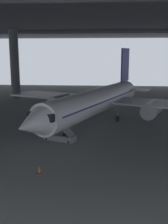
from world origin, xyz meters
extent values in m
plane|color=slate|center=(0.00, 0.00, 0.00)|extent=(110.00, 110.00, 0.00)
cylinder|color=#4C4F54|center=(-20.57, 25.42, 8.09)|extent=(2.13, 2.13, 16.18)
cube|color=#38383D|center=(0.00, 13.75, 16.78)|extent=(121.00, 99.00, 1.20)
cube|color=#4C4F54|center=(0.00, 30.25, 15.78)|extent=(115.50, 0.50, 0.70)
cylinder|color=white|center=(-0.14, 0.99, 3.48)|extent=(13.92, 27.41, 3.76)
cone|color=white|center=(-5.98, -13.58, 3.48)|extent=(5.10, 5.56, 3.68)
cube|color=black|center=(-5.10, -11.38, 3.95)|extent=(3.94, 3.63, 0.83)
cone|color=white|center=(5.70, 15.57, 3.86)|extent=(5.20, 6.77, 3.20)
cube|color=navy|center=(4.82, 13.36, 8.43)|extent=(1.75, 3.90, 6.15)
cube|color=white|center=(6.88, 11.43, 4.04)|extent=(5.59, 4.64, 0.16)
cube|color=white|center=(2.00, 13.39, 4.04)|extent=(5.59, 4.64, 0.16)
cube|color=white|center=(10.59, 1.58, 3.10)|extent=(17.13, 12.19, 0.24)
cylinder|color=#9EA3A8|center=(8.08, 0.38, 2.45)|extent=(3.98, 5.40, 2.33)
cube|color=white|center=(-7.49, 8.83, 3.10)|extent=(17.13, 12.19, 0.24)
cylinder|color=#9EA3A8|center=(-6.50, 6.23, 2.45)|extent=(3.98, 5.40, 2.33)
cube|color=navy|center=(-0.14, 0.99, 3.76)|extent=(13.22, 25.53, 0.16)
cylinder|color=#9EA3A8|center=(-3.64, -7.73, 1.25)|extent=(0.20, 0.20, 1.15)
cylinder|color=black|center=(-3.64, -7.73, 0.45)|extent=(0.61, 0.95, 0.90)
cylinder|color=#9EA3A8|center=(3.18, 2.61, 1.25)|extent=(0.20, 0.20, 1.15)
cylinder|color=black|center=(3.18, 2.61, 0.45)|extent=(0.61, 0.95, 0.90)
cylinder|color=#9EA3A8|center=(-1.42, 4.45, 1.25)|extent=(0.20, 0.20, 1.15)
cylinder|color=black|center=(-1.42, 4.45, 0.45)|extent=(0.61, 0.95, 0.90)
cube|color=slate|center=(-4.20, -7.69, 0.35)|extent=(4.12, 2.82, 0.70)
cube|color=slate|center=(-4.20, -7.69, 2.18)|extent=(3.79, 2.53, 3.06)
cube|color=slate|center=(-5.82, -7.04, 3.67)|extent=(1.50, 1.62, 0.12)
cylinder|color=black|center=(-6.04, -7.60, 4.17)|extent=(0.06, 0.06, 1.00)
cylinder|color=black|center=(-5.59, -6.49, 4.17)|extent=(0.06, 0.06, 1.00)
cylinder|color=black|center=(-5.91, -7.76, 0.15)|extent=(0.32, 0.22, 0.30)
cylinder|color=black|center=(-5.39, -6.46, 0.15)|extent=(0.32, 0.22, 0.30)
cylinder|color=black|center=(-3.00, -8.92, 0.15)|extent=(0.32, 0.22, 0.30)
cylinder|color=black|center=(-2.48, -7.62, 0.15)|extent=(0.32, 0.22, 0.30)
cylinder|color=#232838|center=(-6.67, -4.34, 0.44)|extent=(0.14, 0.14, 0.88)
cylinder|color=#232838|center=(-6.53, -4.23, 0.44)|extent=(0.14, 0.14, 0.88)
cube|color=orange|center=(-6.60, -4.28, 1.19)|extent=(0.42, 0.40, 0.62)
cylinder|color=orange|center=(-6.77, -4.43, 1.22)|extent=(0.09, 0.09, 0.59)
cylinder|color=orange|center=(-6.42, -4.14, 1.22)|extent=(0.09, 0.09, 0.59)
sphere|color=brown|center=(-6.60, -4.28, 1.63)|extent=(0.24, 0.24, 0.24)
cube|color=black|center=(-4.48, -17.42, 0.02)|extent=(0.36, 0.36, 0.04)
cone|color=orange|center=(-4.48, -17.42, 0.32)|extent=(0.30, 0.30, 0.56)
camera|label=1|loc=(1.35, -40.12, 10.32)|focal=44.48mm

